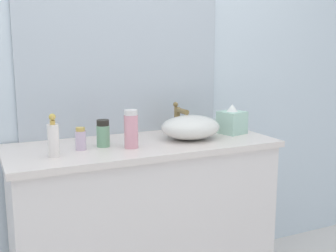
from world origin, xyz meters
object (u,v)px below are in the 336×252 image
(tissue_box, at_px, (232,121))
(soap_dispenser, at_px, (53,139))
(sink_basin, at_px, (191,127))
(perfume_bottle, at_px, (81,139))
(spray_can, at_px, (103,133))
(lotion_bottle, at_px, (132,129))

(tissue_box, bearing_deg, soap_dispenser, -174.14)
(sink_basin, xyz_separation_m, soap_dispenser, (-0.72, -0.07, 0.02))
(perfume_bottle, height_order, spray_can, spray_can)
(perfume_bottle, relative_size, spray_can, 0.82)
(lotion_bottle, relative_size, spray_can, 1.40)
(soap_dispenser, height_order, spray_can, soap_dispenser)
(soap_dispenser, distance_m, lotion_bottle, 0.38)
(soap_dispenser, xyz_separation_m, lotion_bottle, (0.37, 0.02, 0.01))
(sink_basin, bearing_deg, perfume_bottle, 178.97)
(sink_basin, xyz_separation_m, perfume_bottle, (-0.58, 0.01, -0.01))
(sink_basin, height_order, soap_dispenser, soap_dispenser)
(soap_dispenser, bearing_deg, lotion_bottle, 2.64)
(tissue_box, bearing_deg, spray_can, -179.75)
(sink_basin, height_order, spray_can, spray_can)
(soap_dispenser, bearing_deg, perfume_bottle, 29.76)
(tissue_box, bearing_deg, sink_basin, -173.15)
(sink_basin, relative_size, lotion_bottle, 1.73)
(sink_basin, relative_size, tissue_box, 1.94)
(sink_basin, bearing_deg, lotion_bottle, -171.51)
(sink_basin, distance_m, lotion_bottle, 0.35)
(sink_basin, relative_size, soap_dispenser, 1.65)
(perfume_bottle, xyz_separation_m, spray_can, (0.12, 0.02, 0.01))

